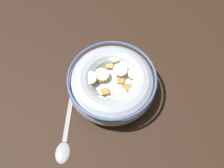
# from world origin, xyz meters

# --- Properties ---
(ground_plane) EXTENTS (1.00, 1.00, 0.02)m
(ground_plane) POSITION_xyz_m (0.00, 0.00, -0.01)
(ground_plane) COLOR #332116
(cereal_bowl) EXTENTS (0.20, 0.20, 0.06)m
(cereal_bowl) POSITION_xyz_m (0.00, 0.00, 0.03)
(cereal_bowl) COLOR #B2BCC6
(cereal_bowl) RESTS_ON ground_plane
(spoon) EXTENTS (0.16, 0.04, 0.01)m
(spoon) POSITION_xyz_m (-0.15, 0.07, 0.00)
(spoon) COLOR #A5A5AD
(spoon) RESTS_ON ground_plane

